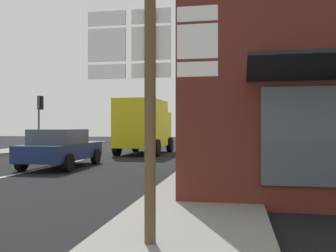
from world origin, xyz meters
TOP-DOWN VIEW (x-y plane):
  - ground_plane at (0.00, 10.00)m, footprint 80.00×80.00m
  - sidewalk_right at (6.42, 8.00)m, footprint 2.40×44.00m
  - lane_centre_stripe at (0.00, 6.00)m, footprint 0.16×12.00m
  - sedan_far at (0.50, 8.74)m, footprint 2.03×4.23m
  - delivery_truck at (1.95, 16.08)m, footprint 2.61×5.06m
  - route_sign_post at (6.07, -0.05)m, footprint 1.66×0.14m
  - traffic_light_far_left at (-5.52, 17.87)m, footprint 0.30×0.49m
  - traffic_light_far_right at (5.52, 18.09)m, footprint 0.30×0.49m

SIDE VIEW (x-z plane):
  - ground_plane at x=0.00m, z-range 0.00..0.00m
  - lane_centre_stripe at x=0.00m, z-range 0.00..0.01m
  - sidewalk_right at x=6.42m, z-range 0.00..0.14m
  - sedan_far at x=0.50m, z-range 0.03..1.50m
  - delivery_truck at x=1.95m, z-range 0.13..3.18m
  - route_sign_post at x=6.07m, z-range 0.40..3.60m
  - traffic_light_far_right at x=5.52m, z-range 0.78..4.01m
  - traffic_light_far_left at x=-5.52m, z-range 0.86..4.44m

